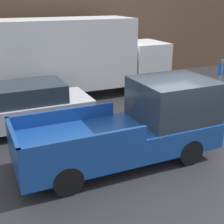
# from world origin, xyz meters

# --- Properties ---
(ground_plane) EXTENTS (60.00, 60.00, 0.00)m
(ground_plane) POSITION_xyz_m (0.00, 0.00, 0.00)
(ground_plane) COLOR #2D2D30
(building_wall) EXTENTS (28.00, 0.15, 4.59)m
(building_wall) POSITION_xyz_m (0.00, 9.57, 2.29)
(building_wall) COLOR brown
(building_wall) RESTS_ON ground
(pickup_truck) EXTENTS (5.46, 2.06, 2.14)m
(pickup_truck) POSITION_xyz_m (-0.92, 0.47, 0.98)
(pickup_truck) COLOR #194799
(pickup_truck) RESTS_ON ground
(car) EXTENTS (4.52, 1.98, 1.59)m
(car) POSITION_xyz_m (-3.38, 3.80, 0.81)
(car) COLOR silver
(car) RESTS_ON ground
(delivery_truck) EXTENTS (7.97, 2.35, 3.42)m
(delivery_truck) POSITION_xyz_m (-0.51, 6.84, 1.83)
(delivery_truck) COLOR white
(delivery_truck) RESTS_ON ground
(parking_sign) EXTENTS (0.30, 0.07, 2.44)m
(parking_sign) POSITION_xyz_m (2.37, 0.99, 1.37)
(parking_sign) COLOR gray
(parking_sign) RESTS_ON ground
(newspaper_box) EXTENTS (0.45, 0.40, 1.12)m
(newspaper_box) POSITION_xyz_m (3.11, 9.24, 0.56)
(newspaper_box) COLOR gold
(newspaper_box) RESTS_ON ground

